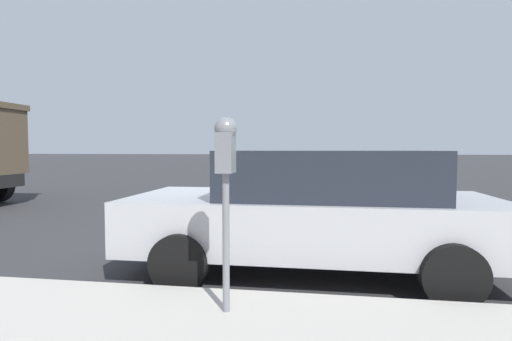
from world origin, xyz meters
TOP-DOWN VIEW (x-y plane):
  - ground_plane at (0.00, 0.00)m, footprint 220.00×220.00m
  - parking_meter at (-2.73, -0.08)m, footprint 0.21×0.19m
  - car_silver at (-0.97, -0.82)m, footprint 2.15×4.51m

SIDE VIEW (x-z plane):
  - ground_plane at x=0.00m, z-range 0.00..0.00m
  - car_silver at x=-0.97m, z-range 0.04..1.57m
  - parking_meter at x=-2.73m, z-range 0.60..2.26m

